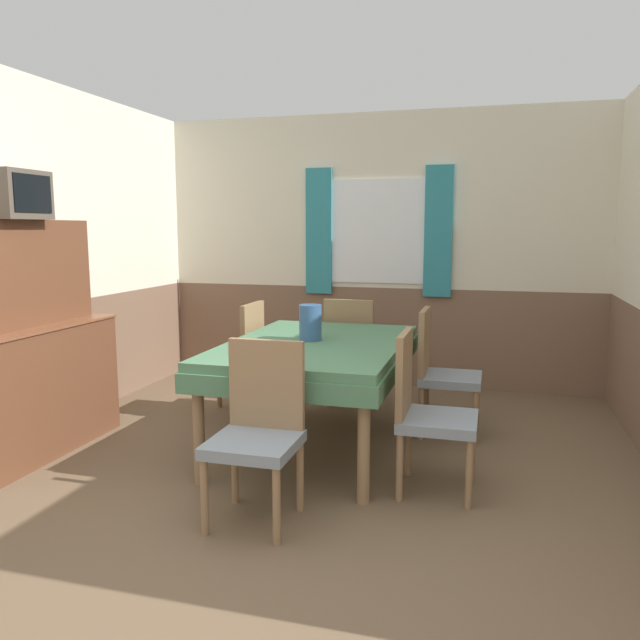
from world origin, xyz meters
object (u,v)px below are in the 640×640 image
(chair_head_near, at_px, (258,426))
(chair_right_near, at_px, (426,408))
(vase, at_px, (310,323))
(chair_right_far, at_px, (441,369))
(sideboard, at_px, (30,357))
(chair_head_window, at_px, (351,349))
(chair_left_far, at_px, (238,357))
(dining_table, at_px, (316,356))
(tv, at_px, (14,195))

(chair_head_near, relative_size, chair_right_near, 1.00)
(chair_head_near, distance_m, vase, 1.20)
(chair_right_far, relative_size, sideboard, 0.59)
(chair_head_near, xyz_separation_m, chair_right_near, (0.81, 0.58, 0.00))
(chair_head_near, xyz_separation_m, vase, (-0.05, 1.14, 0.38))
(chair_head_window, distance_m, chair_left_far, 0.99)
(chair_right_far, height_order, vase, vase)
(dining_table, relative_size, chair_head_near, 1.92)
(dining_table, xyz_separation_m, tv, (-1.80, -0.68, 1.08))
(dining_table, xyz_separation_m, vase, (-0.05, 0.03, 0.23))
(chair_right_near, relative_size, chair_right_far, 1.00)
(chair_right_far, distance_m, vase, 1.06)
(tv, distance_m, vase, 2.08)
(chair_head_near, bearing_deg, sideboard, -15.13)
(chair_right_far, bearing_deg, vase, -59.97)
(chair_right_far, distance_m, sideboard, 2.88)
(dining_table, distance_m, chair_right_near, 0.98)
(chair_left_far, distance_m, vase, 0.98)
(dining_table, height_order, tv, tv)
(chair_head_window, relative_size, tv, 2.33)
(dining_table, relative_size, chair_left_far, 1.92)
(dining_table, relative_size, tv, 4.46)
(chair_left_far, relative_size, tv, 2.33)
(chair_head_window, bearing_deg, dining_table, -90.00)
(chair_head_window, relative_size, vase, 3.76)
(chair_head_near, relative_size, chair_left_far, 1.00)
(chair_head_near, distance_m, sideboard, 1.91)
(vase, bearing_deg, chair_right_far, 30.03)
(chair_right_far, height_order, tv, tv)
(dining_table, height_order, chair_head_window, chair_head_window)
(chair_head_near, height_order, chair_right_far, same)
(chair_head_window, bearing_deg, vase, -92.78)
(tv, xyz_separation_m, vase, (1.75, 0.72, -0.86))
(chair_right_far, bearing_deg, tv, -65.10)
(chair_left_far, bearing_deg, chair_head_near, -153.76)
(chair_right_far, height_order, sideboard, sideboard)
(chair_head_near, relative_size, sideboard, 0.59)
(chair_right_far, bearing_deg, chair_head_near, -26.24)
(sideboard, relative_size, tv, 3.93)
(dining_table, bearing_deg, tv, -159.30)
(dining_table, xyz_separation_m, sideboard, (-1.83, -0.61, 0.01))
(chair_head_near, distance_m, chair_left_far, 1.82)
(dining_table, relative_size, vase, 7.20)
(chair_right_near, xyz_separation_m, chair_left_far, (-1.61, 1.06, 0.00))
(chair_head_near, height_order, tv, tv)
(sideboard, bearing_deg, chair_right_near, 1.74)
(chair_head_near, xyz_separation_m, sideboard, (-1.83, 0.50, 0.17))
(chair_head_window, bearing_deg, tv, -135.26)
(dining_table, relative_size, chair_right_near, 1.92)
(chair_left_far, height_order, vase, vase)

